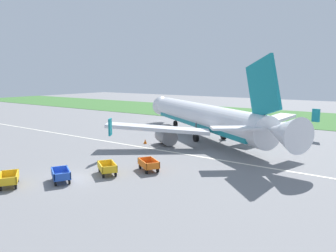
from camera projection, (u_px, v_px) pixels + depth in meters
ground_plane at (69, 179)px, 27.96m from camera, size 220.00×220.00×0.00m
grass_strip at (266, 116)px, 72.50m from camera, size 220.00×28.00×0.06m
apron_stripe at (160, 150)px, 39.02m from camera, size 120.00×0.36×0.01m
airplane at (205, 118)px, 45.70m from camera, size 32.95×28.31×11.34m
baggage_cart_second_in_row at (9, 179)px, 26.19m from camera, size 3.36×2.60×1.07m
baggage_cart_third_in_row at (61, 175)px, 27.31m from camera, size 3.43×2.48×1.07m
baggage_cart_fourth_in_row at (107, 168)px, 29.37m from camera, size 3.38×2.56×1.07m
baggage_cart_far_end at (149, 164)px, 30.50m from camera, size 3.41×2.51×1.07m
traffic_cone_near_plane at (145, 141)px, 42.71m from camera, size 0.46×0.46×0.61m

